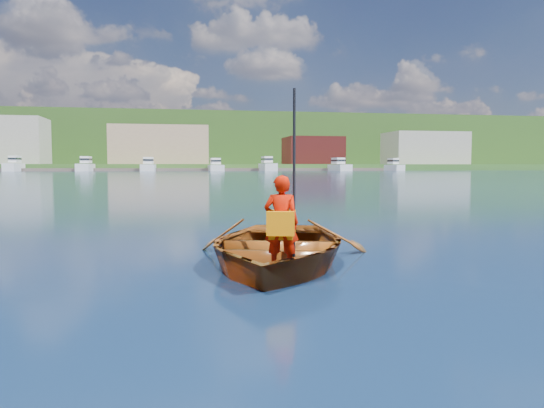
{
  "coord_description": "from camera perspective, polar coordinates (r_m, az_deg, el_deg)",
  "views": [
    {
      "loc": [
        -0.02,
        -7.05,
        1.4
      ],
      "look_at": [
        1.32,
        0.3,
        0.87
      ],
      "focal_mm": 35.0,
      "sensor_mm": 36.0,
      "label": 1
    }
  ],
  "objects": [
    {
      "name": "ground",
      "position": [
        7.18,
        -10.02,
        -7.23
      ],
      "size": [
        600.0,
        600.0,
        0.0
      ],
      "color": "#102C48",
      "rests_on": "ground"
    },
    {
      "name": "marina_yachts",
      "position": [
        150.47,
        -12.41,
        4.01
      ],
      "size": [
        147.2,
        13.43,
        4.43
      ],
      "color": "silver",
      "rests_on": "ground"
    },
    {
      "name": "dock",
      "position": [
        155.2,
        -12.84,
        3.63
      ],
      "size": [
        159.98,
        12.61,
        0.8
      ],
      "color": "brown",
      "rests_on": "ground"
    },
    {
      "name": "rowboat",
      "position": [
        7.57,
        0.43,
        -4.62
      ],
      "size": [
        3.78,
        4.55,
        0.81
      ],
      "color": "brown",
      "rests_on": "ground"
    },
    {
      "name": "shoreline",
      "position": [
        243.82,
        -10.34,
        6.13
      ],
      "size": [
        400.0,
        140.0,
        22.0
      ],
      "color": "#284E1C",
      "rests_on": "ground"
    },
    {
      "name": "hillside_trees",
      "position": [
        253.34,
        -16.08,
        7.96
      ],
      "size": [
        265.63,
        86.42,
        26.69
      ],
      "color": "#382314",
      "rests_on": "ground"
    },
    {
      "name": "child_paddler",
      "position": [
        6.61,
        1.03,
        -1.99
      ],
      "size": [
        0.5,
        0.41,
        2.28
      ],
      "color": "#B51000",
      "rests_on": "ground"
    },
    {
      "name": "waterfront_buildings",
      "position": [
        172.34,
        -12.92,
        6.11
      ],
      "size": [
        202.0,
        16.0,
        14.0
      ],
      "color": "brown",
      "rests_on": "ground"
    }
  ]
}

